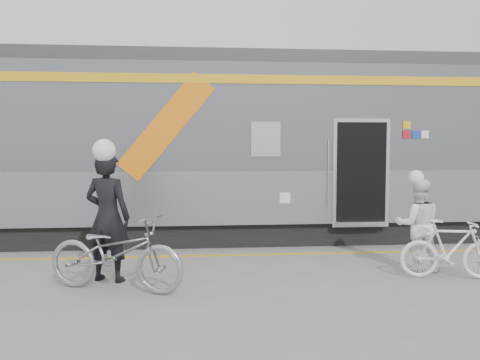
{
  "coord_description": "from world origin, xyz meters",
  "views": [
    {
      "loc": [
        -1.33,
        -7.52,
        2.14
      ],
      "look_at": [
        -0.49,
        1.6,
        1.5
      ],
      "focal_mm": 38.0,
      "sensor_mm": 36.0,
      "label": 1
    }
  ],
  "objects": [
    {
      "name": "helmet_man",
      "position": [
        -2.67,
        0.49,
        2.2
      ],
      "size": [
        0.35,
        0.35,
        0.35
      ],
      "primitive_type": "sphere",
      "color": "white",
      "rests_on": "man"
    },
    {
      "name": "safety_strip",
      "position": [
        0.0,
        2.15,
        0.0
      ],
      "size": [
        24.0,
        0.12,
        0.01
      ],
      "primitive_type": "cube",
      "color": "gold",
      "rests_on": "ground"
    },
    {
      "name": "bicycle_right",
      "position": [
        2.74,
        0.13,
        0.47
      ],
      "size": [
        1.64,
        0.75,
        0.95
      ],
      "primitive_type": "imported",
      "rotation": [
        0.0,
        0.0,
        1.37
      ],
      "color": "silver",
      "rests_on": "ground"
    },
    {
      "name": "ground",
      "position": [
        0.0,
        0.0,
        0.0
      ],
      "size": [
        90.0,
        90.0,
        0.0
      ],
      "primitive_type": "plane",
      "color": "slate",
      "rests_on": "ground"
    },
    {
      "name": "man",
      "position": [
        -2.67,
        0.49,
        1.01
      ],
      "size": [
        0.86,
        0.71,
        2.03
      ],
      "primitive_type": "imported",
      "rotation": [
        0.0,
        0.0,
        2.79
      ],
      "color": "black",
      "rests_on": "ground"
    },
    {
      "name": "woman",
      "position": [
        2.44,
        0.68,
        0.78
      ],
      "size": [
        0.86,
        0.73,
        1.57
      ],
      "primitive_type": "imported",
      "rotation": [
        0.0,
        0.0,
        2.94
      ],
      "color": "white",
      "rests_on": "ground"
    },
    {
      "name": "train",
      "position": [
        -0.06,
        4.19,
        2.05
      ],
      "size": [
        24.0,
        3.17,
        4.1
      ],
      "color": "black",
      "rests_on": "ground"
    },
    {
      "name": "bicycle_left",
      "position": [
        -2.47,
        -0.06,
        0.56
      ],
      "size": [
        2.25,
        1.44,
        1.12
      ],
      "primitive_type": "imported",
      "rotation": [
        0.0,
        0.0,
        1.21
      ],
      "color": "#93959A",
      "rests_on": "ground"
    },
    {
      "name": "helmet_woman",
      "position": [
        2.44,
        0.68,
        1.69
      ],
      "size": [
        0.25,
        0.25,
        0.25
      ],
      "primitive_type": "sphere",
      "color": "white",
      "rests_on": "woman"
    }
  ]
}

